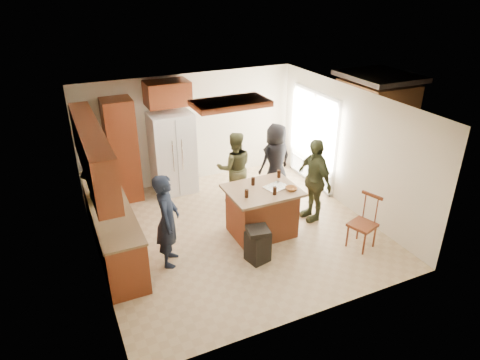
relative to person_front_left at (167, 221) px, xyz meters
name	(u,v)px	position (x,y,z in m)	size (l,w,h in m)	color
room_shell	(367,130)	(5.78, 2.07, 0.05)	(8.00, 5.20, 5.00)	tan
person_front_left	(167,221)	(0.00, 0.00, 0.00)	(0.59, 0.43, 1.63)	#192032
person_behind_left	(235,168)	(1.87, 1.49, -0.03)	(0.76, 0.47, 1.57)	#3D3F24
person_behind_right	(276,159)	(2.85, 1.51, -0.02)	(0.78, 0.51, 1.59)	black
person_side_right	(314,180)	(2.99, 0.23, 0.02)	(0.98, 0.50, 1.67)	#383E24
person_counter	(103,203)	(-0.85, 1.05, -0.01)	(1.04, 0.48, 1.60)	#343820
left_cabinetry	(105,201)	(-0.83, 0.83, 0.14)	(0.64, 3.00, 2.30)	maroon
back_wall_units	(134,136)	(0.08, 2.63, 0.56)	(1.80, 0.60, 2.45)	maroon
refrigerator	(173,153)	(0.86, 2.55, 0.08)	(0.90, 0.76, 1.80)	white
kitchen_island	(262,211)	(1.82, 0.15, -0.34)	(1.28, 1.03, 0.93)	#A44E2A
island_items	(276,187)	(2.05, 0.06, 0.15)	(1.01, 0.71, 0.15)	silver
trash_bin	(258,244)	(1.36, -0.58, -0.50)	(0.42, 0.42, 0.63)	black
spindle_chair	(363,224)	(3.24, -0.99, -0.36)	(0.53, 0.53, 0.99)	maroon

